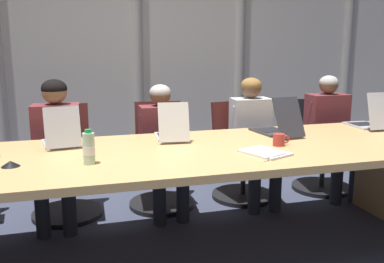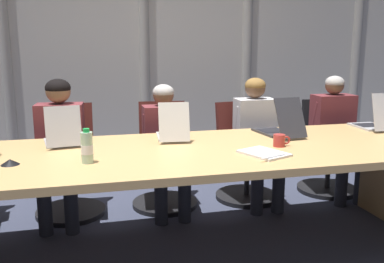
{
  "view_description": "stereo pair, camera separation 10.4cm",
  "coord_description": "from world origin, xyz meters",
  "px_view_note": "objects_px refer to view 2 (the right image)",
  "views": [
    {
      "loc": [
        -0.74,
        -2.73,
        1.46
      ],
      "look_at": [
        0.07,
        0.11,
        0.86
      ],
      "focal_mm": 39.8,
      "sensor_mm": 36.0,
      "label": 1
    },
    {
      "loc": [
        -0.64,
        -2.76,
        1.46
      ],
      "look_at": [
        0.07,
        0.11,
        0.86
      ],
      "focal_mm": 39.8,
      "sensor_mm": 36.0,
      "label": 2
    }
  ],
  "objects_px": {
    "person_center": "(166,141)",
    "spiral_notepad": "(264,153)",
    "office_chair_center": "(164,167)",
    "person_right_end": "(337,129)",
    "laptop_right_end": "(375,122)",
    "laptop_left_mid": "(62,137)",
    "person_left_mid": "(60,141)",
    "office_chair_right_end": "(327,157)",
    "coffee_mug_near": "(280,140)",
    "office_chair_left_mid": "(69,173)",
    "laptop_right_mid": "(279,128)",
    "person_right_mid": "(257,134)",
    "office_chair_right_mid": "(245,162)",
    "water_bottle_secondary": "(87,148)",
    "laptop_center": "(172,132)",
    "conference_mic_left_side": "(10,162)"
  },
  "relations": [
    {
      "from": "person_center",
      "to": "spiral_notepad",
      "type": "bearing_deg",
      "value": 22.62
    },
    {
      "from": "office_chair_center",
      "to": "person_right_end",
      "type": "bearing_deg",
      "value": 90.26
    },
    {
      "from": "laptop_right_end",
      "to": "office_chair_center",
      "type": "distance_m",
      "value": 1.89
    },
    {
      "from": "laptop_left_mid",
      "to": "person_left_mid",
      "type": "xyz_separation_m",
      "value": [
        -0.05,
        0.48,
        -0.13
      ]
    },
    {
      "from": "office_chair_right_end",
      "to": "coffee_mug_near",
      "type": "distance_m",
      "value": 1.55
    },
    {
      "from": "office_chair_left_mid",
      "to": "laptop_right_end",
      "type": "bearing_deg",
      "value": 77.32
    },
    {
      "from": "laptop_right_end",
      "to": "person_right_end",
      "type": "distance_m",
      "value": 0.53
    },
    {
      "from": "laptop_left_mid",
      "to": "laptop_right_end",
      "type": "distance_m",
      "value": 2.55
    },
    {
      "from": "person_right_end",
      "to": "spiral_notepad",
      "type": "distance_m",
      "value": 1.65
    },
    {
      "from": "laptop_right_mid",
      "to": "person_center",
      "type": "bearing_deg",
      "value": 50.03
    },
    {
      "from": "person_right_mid",
      "to": "office_chair_right_mid",
      "type": "bearing_deg",
      "value": -159.07
    },
    {
      "from": "office_chair_left_mid",
      "to": "office_chair_right_end",
      "type": "height_order",
      "value": "office_chair_left_mid"
    },
    {
      "from": "office_chair_right_end",
      "to": "office_chair_right_mid",
      "type": "bearing_deg",
      "value": -80.5
    },
    {
      "from": "office_chair_right_end",
      "to": "person_right_end",
      "type": "bearing_deg",
      "value": 5.46
    },
    {
      "from": "laptop_right_end",
      "to": "office_chair_center",
      "type": "xyz_separation_m",
      "value": [
        -1.71,
        0.66,
        -0.47
      ]
    },
    {
      "from": "office_chair_center",
      "to": "office_chair_right_mid",
      "type": "distance_m",
      "value": 0.79
    },
    {
      "from": "laptop_right_mid",
      "to": "person_left_mid",
      "type": "height_order",
      "value": "person_left_mid"
    },
    {
      "from": "office_chair_center",
      "to": "office_chair_right_mid",
      "type": "relative_size",
      "value": 1.03
    },
    {
      "from": "person_right_end",
      "to": "coffee_mug_near",
      "type": "height_order",
      "value": "person_right_end"
    },
    {
      "from": "office_chair_center",
      "to": "spiral_notepad",
      "type": "bearing_deg",
      "value": 25.3
    },
    {
      "from": "office_chair_left_mid",
      "to": "person_right_end",
      "type": "bearing_deg",
      "value": 88.31
    },
    {
      "from": "office_chair_right_end",
      "to": "spiral_notepad",
      "type": "distance_m",
      "value": 1.81
    },
    {
      "from": "office_chair_center",
      "to": "person_right_mid",
      "type": "distance_m",
      "value": 0.92
    },
    {
      "from": "laptop_right_mid",
      "to": "person_left_mid",
      "type": "xyz_separation_m",
      "value": [
        -1.7,
        0.54,
        -0.14
      ]
    },
    {
      "from": "office_chair_right_end",
      "to": "person_center",
      "type": "relative_size",
      "value": 0.81
    },
    {
      "from": "office_chair_right_mid",
      "to": "office_chair_right_end",
      "type": "bearing_deg",
      "value": 80.61
    },
    {
      "from": "office_chair_right_mid",
      "to": "office_chair_right_end",
      "type": "xyz_separation_m",
      "value": [
        0.89,
        -0.0,
        -0.0
      ]
    },
    {
      "from": "office_chair_right_end",
      "to": "person_right_mid",
      "type": "bearing_deg",
      "value": -69.73
    },
    {
      "from": "office_chair_center",
      "to": "water_bottle_secondary",
      "type": "bearing_deg",
      "value": -24.34
    },
    {
      "from": "laptop_right_end",
      "to": "water_bottle_secondary",
      "type": "bearing_deg",
      "value": 103.85
    },
    {
      "from": "laptop_center",
      "to": "person_left_mid",
      "type": "xyz_separation_m",
      "value": [
        -0.85,
        0.49,
        -0.13
      ]
    },
    {
      "from": "laptop_right_end",
      "to": "spiral_notepad",
      "type": "relative_size",
      "value": 1.14
    },
    {
      "from": "person_right_mid",
      "to": "spiral_notepad",
      "type": "xyz_separation_m",
      "value": [
        -0.4,
        -1.08,
        0.11
      ]
    },
    {
      "from": "laptop_center",
      "to": "conference_mic_left_side",
      "type": "distance_m",
      "value": 1.18
    },
    {
      "from": "laptop_center",
      "to": "office_chair_right_mid",
      "type": "distance_m",
      "value": 1.16
    },
    {
      "from": "person_left_mid",
      "to": "coffee_mug_near",
      "type": "distance_m",
      "value": 1.79
    },
    {
      "from": "office_chair_left_mid",
      "to": "person_center",
      "type": "xyz_separation_m",
      "value": [
        0.84,
        -0.17,
        0.28
      ]
    },
    {
      "from": "person_left_mid",
      "to": "person_right_end",
      "type": "xyz_separation_m",
      "value": [
        2.57,
        -0.0,
        -0.02
      ]
    },
    {
      "from": "laptop_left_mid",
      "to": "conference_mic_left_side",
      "type": "distance_m",
      "value": 0.55
    },
    {
      "from": "water_bottle_secondary",
      "to": "office_chair_right_end",
      "type": "bearing_deg",
      "value": 26.36
    },
    {
      "from": "laptop_right_mid",
      "to": "coffee_mug_near",
      "type": "xyz_separation_m",
      "value": [
        -0.16,
        -0.36,
        -0.02
      ]
    },
    {
      "from": "conference_mic_left_side",
      "to": "person_left_mid",
      "type": "bearing_deg",
      "value": 76.47
    },
    {
      "from": "person_center",
      "to": "water_bottle_secondary",
      "type": "height_order",
      "value": "person_center"
    },
    {
      "from": "office_chair_center",
      "to": "office_chair_right_mid",
      "type": "bearing_deg",
      "value": 95.45
    },
    {
      "from": "person_center",
      "to": "person_right_end",
      "type": "height_order",
      "value": "person_right_end"
    },
    {
      "from": "laptop_right_end",
      "to": "coffee_mug_near",
      "type": "height_order",
      "value": "laptop_right_end"
    },
    {
      "from": "water_bottle_secondary",
      "to": "office_chair_left_mid",
      "type": "bearing_deg",
      "value": 98.15
    },
    {
      "from": "office_chair_left_mid",
      "to": "laptop_right_mid",
      "type": "bearing_deg",
      "value": 69.06
    },
    {
      "from": "office_chair_left_mid",
      "to": "water_bottle_secondary",
      "type": "bearing_deg",
      "value": 10.05
    },
    {
      "from": "laptop_right_mid",
      "to": "person_center",
      "type": "relative_size",
      "value": 0.44
    }
  ]
}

